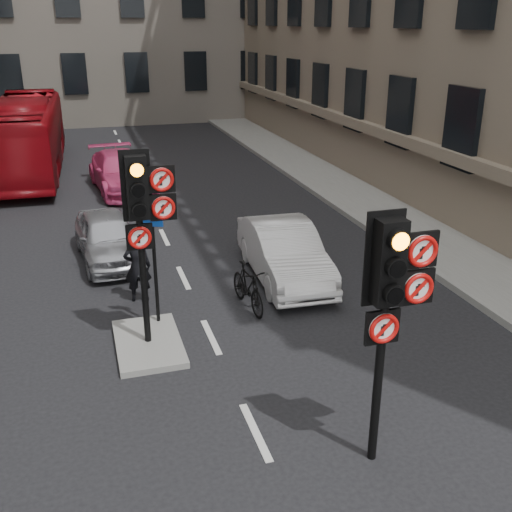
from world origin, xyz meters
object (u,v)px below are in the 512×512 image
car_pink (121,172)px  motorcyclist (137,267)px  bus_red (25,136)px  motorcycle (248,287)px  car_silver (108,237)px  info_sign (154,251)px  car_white (284,252)px  signal_near (392,289)px  signal_far (143,208)px

car_pink → motorcyclist: motorcyclist is taller
bus_red → motorcycle: size_ratio=6.44×
car_pink → car_silver: bearing=-103.6°
car_pink → info_sign: size_ratio=2.00×
motorcyclist → info_sign: 1.60m
car_white → info_sign: (-3.19, -1.58, 0.95)m
signal_near → motorcyclist: bearing=113.2°
car_white → info_sign: size_ratio=1.74×
bus_red → motorcycle: 15.32m
motorcycle → car_white: bearing=39.9°
motorcyclist → info_sign: (0.23, -1.34, 0.83)m
car_silver → car_pink: car_pink is taller
signal_near → bus_red: signal_near is taller
car_pink → car_white: bearing=-78.1°
car_silver → motorcyclist: motorcyclist is taller
signal_far → info_sign: 1.33m
car_white → bus_red: size_ratio=0.38×
signal_near → bus_red: size_ratio=0.34×
signal_near → car_white: signal_near is taller
car_white → info_sign: bearing=-150.7°
bus_red → car_white: bearing=-62.6°
signal_near → car_silver: size_ratio=0.99×
car_silver → car_white: 4.56m
motorcycle → motorcyclist: (-2.16, 1.07, 0.29)m
signal_near → bus_red: (-5.51, 19.44, -1.12)m
signal_far → car_white: signal_far is taller
signal_far → car_pink: bearing=87.8°
signal_far → motorcycle: size_ratio=2.19×
signal_far → motorcyclist: signal_far is taller
signal_far → car_white: bearing=34.3°
signal_far → motorcycle: signal_far is taller
signal_far → car_pink: (0.45, 11.55, -2.03)m
signal_far → car_silver: size_ratio=0.99×
motorcycle → motorcyclist: size_ratio=1.04×
motorcyclist → info_sign: bearing=106.4°
signal_near → signal_far: (-2.60, 4.00, 0.12)m
signal_near → info_sign: (-2.39, 4.74, -0.96)m
car_pink → signal_far: bearing=-98.1°
bus_red → motorcycle: bearing=-69.0°
info_sign → car_silver: bearing=119.1°
car_silver → car_pink: bearing=77.3°
signal_near → signal_far: 4.77m
bus_red → motorcyclist: 13.68m
car_pink → motorcyclist: (-0.46, -9.47, 0.11)m
signal_far → bus_red: 15.76m
car_silver → info_sign: size_ratio=1.55×
bus_red → car_silver: bearing=-75.5°
signal_near → motorcycle: signal_near is taller
signal_far → info_sign: bearing=73.8°
car_pink → motorcyclist: bearing=-98.7°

